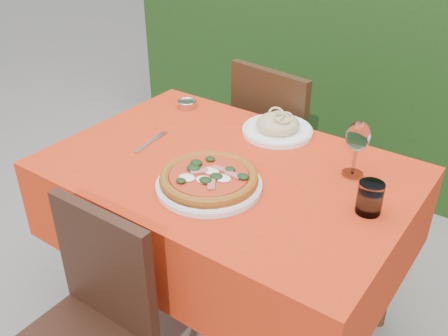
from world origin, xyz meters
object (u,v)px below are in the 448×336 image
Objects in this scene: pasta_plate at (278,127)px; pizza_plate at (209,180)px; chair_near at (88,322)px; steel_ramekin at (187,104)px; chair_far at (279,143)px; wine_glass at (358,138)px; water_glass at (370,199)px; fork at (148,144)px.

pizza_plate is at bearing -87.68° from pasta_plate.
steel_ramekin is (-0.36, 0.93, 0.29)m from chair_near.
pasta_plate is (0.16, -0.32, 0.26)m from chair_far.
pizza_plate is at bearing 110.40° from chair_far.
wine_glass is 2.59× the size of steel_ramekin.
water_glass is (0.65, -0.62, 0.27)m from chair_far.
steel_ramekin is (-0.29, -0.33, 0.24)m from chair_far.
steel_ramekin is (-0.45, -0.01, -0.01)m from pasta_plate.
steel_ramekin is at bearing -178.16° from pasta_plate.
pizza_plate is 0.65m from steel_ramekin.
water_glass reaches higher than fork.
wine_glass is 0.95× the size of fork.
chair_far is 0.50m from steel_ramekin.
water_glass is at bearing -16.86° from steel_ramekin.
pasta_plate is 1.39× the size of wine_glass.
water_glass is 0.51× the size of wine_glass.
chair_near is 1.03m from steel_ramekin.
wine_glass reaches higher than pasta_plate.
chair_near is at bearing -132.08° from water_glass.
pasta_plate is 0.58m from water_glass.
wine_glass is at bearing -7.61° from steel_ramekin.
fork is at bearing -133.39° from pasta_plate.
pasta_plate is at bearing 1.84° from steel_ramekin.
steel_ramekin is (-0.10, 0.35, 0.01)m from fork.
chair_near is 0.69m from fork.
water_glass is at bearing -3.03° from fork.
wine_glass reaches higher than steel_ramekin.
water_glass is at bearing -31.33° from pasta_plate.
water_glass is 0.98m from steel_ramekin.
chair_far is 0.78m from wine_glass.
chair_far is at bearing 92.69° from chair_near.
pizza_plate is at bearing -159.90° from water_glass.
chair_near is 0.57m from pizza_plate.
pizza_plate reaches higher than fork.
pizza_plate is 5.06× the size of steel_ramekin.
water_glass reaches higher than pizza_plate.
pasta_plate is 1.32× the size of fork.
pasta_plate is 3.61× the size of steel_ramekin.
chair_near is at bearing -68.66° from steel_ramekin.
steel_ramekin is (-0.82, 0.11, -0.13)m from wine_glass.
water_glass is (0.58, 0.64, 0.32)m from chair_near.
steel_ramekin reaches higher than fork.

